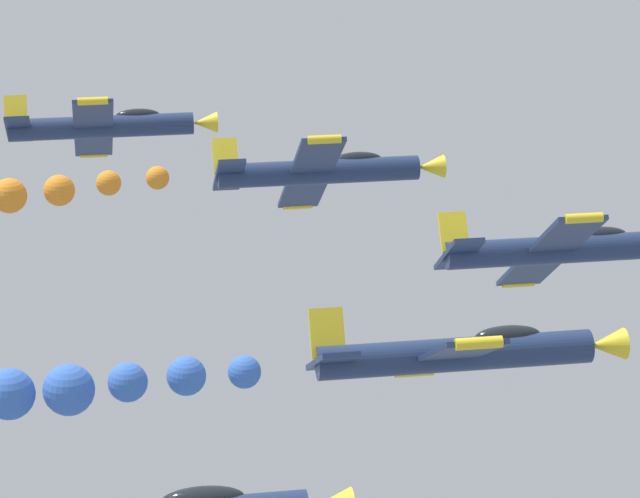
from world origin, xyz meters
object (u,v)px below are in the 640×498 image
Objects in this scene: airplane_lead at (562,249)px; airplane_left_inner at (323,171)px; airplane_left_outer at (105,126)px; airplane_right_inner at (460,353)px.

airplane_lead is 12.58m from airplane_left_inner.
airplane_lead is 1.00× the size of airplane_left_outer.
airplane_left_inner is 1.00× the size of airplane_left_outer.
airplane_left_inner is at bearing -176.72° from airplane_right_inner.
airplane_right_inner is 1.00× the size of airplane_left_outer.
airplane_lead reaches higher than airplane_right_inner.
airplane_lead is at bearing 39.10° from airplane_left_inner.
airplane_lead is 1.00× the size of airplane_right_inner.
airplane_right_inner is (19.99, 1.15, -0.46)m from airplane_left_inner.
airplane_lead is 25.57m from airplane_left_outer.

